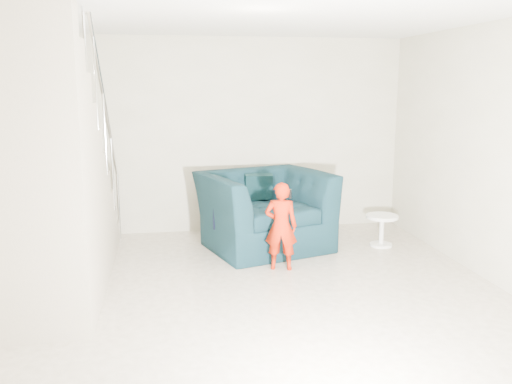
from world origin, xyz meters
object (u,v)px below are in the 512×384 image
armchair (265,210)px  staircase (47,202)px  side_table (382,225)px  toddler (281,226)px

armchair → staircase: size_ratio=0.41×
armchair → side_table: armchair is taller
side_table → toddler: bearing=-156.0°
side_table → armchair: bearing=172.4°
toddler → side_table: 1.63m
armchair → toddler: toddler is taller
armchair → toddler: 0.86m
armchair → staircase: bearing=-169.0°
side_table → staircase: bearing=-164.7°
armchair → staircase: staircase is taller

